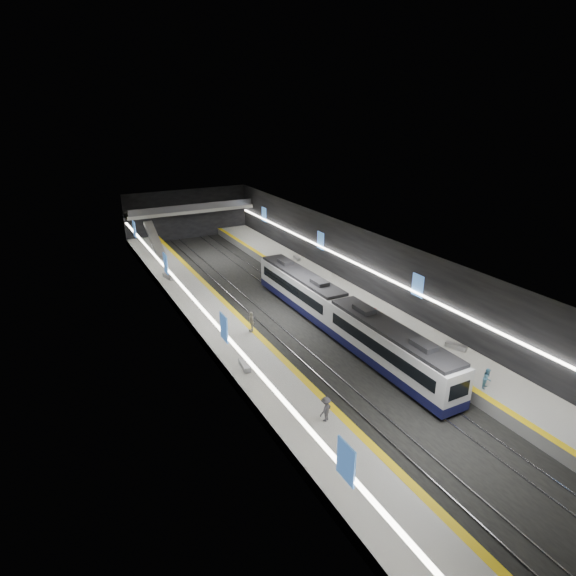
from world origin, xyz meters
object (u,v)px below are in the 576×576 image
bench_right_far (297,258)px  passenger_left_b (326,409)px  passenger_right_b (487,378)px  escalator (155,240)px  bench_right_near (456,346)px  bench_left_far (168,277)px  passenger_right_a (375,315)px  passenger_left_a (251,322)px  train (340,314)px  bench_left_near (245,365)px

bench_right_far → passenger_left_b: 35.32m
passenger_right_b → escalator: bearing=83.8°
escalator → bench_right_near: escalator is taller
bench_left_far → passenger_right_a: 26.04m
passenger_left_a → passenger_left_b: passenger_left_a is taller
passenger_right_a → passenger_left_b: (-12.28, -10.78, 0.10)m
escalator → bench_left_far: size_ratio=3.99×
bench_left_far → passenger_left_a: passenger_left_a is taller
escalator → passenger_right_a: escalator is taller
train → bench_left_near: train is taller
escalator → passenger_left_a: 29.20m
bench_left_near → passenger_right_a: 14.57m
train → bench_right_near: size_ratio=16.48×
bench_left_far → passenger_right_a: (14.45, -21.65, 0.55)m
bench_left_near → passenger_left_b: size_ratio=1.08×
bench_left_far → passenger_left_a: 18.06m
escalator → passenger_left_b: escalator is taller
bench_left_far → passenger_right_a: bearing=-69.2°
bench_right_far → passenger_right_b: passenger_right_b is taller
escalator → bench_right_far: 20.22m
train → escalator: bearing=107.5°
passenger_left_b → passenger_right_b: bearing=145.5°
passenger_right_a → bench_left_far: bearing=24.8°
bench_right_near → passenger_right_a: passenger_right_a is taller
passenger_right_b → passenger_right_a: bearing=69.4°
escalator → bench_right_near: 43.70m
train → bench_left_far: train is taller
bench_right_near → bench_right_far: (-0.12, 28.56, -0.02)m
bench_left_near → bench_right_near: (17.52, -5.58, -0.01)m
bench_left_far → passenger_left_a: bearing=-92.7°
bench_right_far → passenger_left_b: size_ratio=0.93×
train → passenger_left_b: size_ratio=16.68×
bench_left_far → passenger_left_b: bearing=-99.0°
escalator → bench_left_far: (-1.19, -11.35, -1.66)m
bench_left_near → passenger_right_b: bearing=-29.6°
bench_right_far → passenger_right_a: (-2.97, -21.08, 0.59)m
passenger_left_b → bench_left_near: bearing=-100.9°
bench_left_far → escalator: bearing=71.2°
bench_right_near → passenger_right_a: bearing=90.1°
bench_left_far → bench_right_near: 34.01m
passenger_right_a → passenger_left_a: size_ratio=0.81×
train → escalator: escalator is taller
bench_right_near → train: bearing=103.8°
train → bench_right_far: 20.85m
bench_right_near → passenger_left_a: (-14.36, 11.37, 0.76)m
bench_right_far → bench_right_near: bearing=-81.3°
bench_right_near → passenger_left_b: size_ratio=1.01×
bench_left_far → passenger_left_a: (3.19, -17.76, 0.74)m
passenger_right_b → bench_right_near: bearing=42.1°
train → bench_right_near: 10.81m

